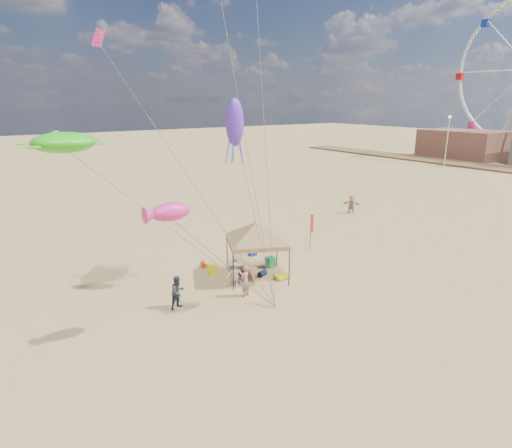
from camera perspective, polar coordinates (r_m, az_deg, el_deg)
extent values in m
plane|color=tan|center=(23.74, 4.23, -10.98)|extent=(280.00, 280.00, 0.00)
cylinder|color=black|center=(28.58, -3.79, -3.79)|extent=(0.07, 0.07, 2.21)
cylinder|color=black|center=(29.09, 2.73, -3.41)|extent=(0.07, 0.07, 2.21)
cylinder|color=black|center=(25.50, -2.95, -6.26)|extent=(0.07, 0.07, 2.21)
cylinder|color=black|center=(26.07, 4.34, -5.77)|extent=(0.07, 0.07, 2.21)
cube|color=#9C7245|center=(26.84, 0.09, -2.27)|extent=(4.54, 4.54, 0.27)
pyramid|color=#9C7245|center=(26.48, 0.09, 0.28)|extent=(6.08, 6.08, 1.11)
cylinder|color=black|center=(32.25, 7.09, -1.09)|extent=(0.04, 0.04, 2.73)
cube|color=red|center=(32.25, 7.29, 0.06)|extent=(0.38, 0.17, 1.37)
cube|color=#BC0F32|center=(27.61, -1.59, -6.52)|extent=(0.54, 0.38, 0.38)
cube|color=#131FA1|center=(31.25, -0.46, -3.79)|extent=(0.54, 0.38, 0.38)
cylinder|color=#0B1634|center=(27.73, 0.83, -6.43)|extent=(0.69, 0.54, 0.36)
cylinder|color=#F53B0D|center=(29.38, -6.85, -5.24)|extent=(0.54, 0.69, 0.36)
cube|color=#177F37|center=(29.15, 1.87, -4.95)|extent=(0.50, 0.50, 0.70)
cube|color=yellow|center=(27.95, -5.72, -5.96)|extent=(0.50, 0.50, 0.70)
cube|color=slate|center=(27.30, 3.30, -6.93)|extent=(0.34, 0.30, 0.28)
cube|color=gold|center=(27.33, 3.38, -6.76)|extent=(0.90, 0.50, 0.24)
imported|color=tan|center=(24.73, -1.42, -7.42)|extent=(0.79, 0.65, 1.85)
imported|color=#313744|center=(23.78, -10.11, -8.72)|extent=(1.04, 0.90, 1.81)
imported|color=silver|center=(25.95, -2.76, -6.48)|extent=(1.24, 0.96, 1.69)
imported|color=tan|center=(43.63, 12.30, 2.52)|extent=(1.41, 1.70, 1.83)
cube|color=#8C5947|center=(93.24, 25.36, 9.37)|extent=(10.00, 14.00, 5.20)
cylinder|color=silver|center=(80.81, 23.59, 9.80)|extent=(0.16, 0.16, 8.00)
sphere|color=#FFF2CC|center=(80.58, 23.90, 12.62)|extent=(0.50, 0.50, 0.50)
cube|color=red|center=(100.03, 24.99, 16.98)|extent=(1.12, 1.12, 1.31)
cube|color=#142DA5|center=(98.95, 27.69, 22.10)|extent=(1.12, 1.12, 1.31)
cube|color=#F2268C|center=(98.12, 26.30, 11.44)|extent=(1.12, 1.12, 1.31)
ellipsoid|color=#2FCD18|center=(23.79, -23.72, 9.67)|extent=(3.55, 3.08, 1.03)
ellipsoid|color=#F62D87|center=(19.51, -11.04, 1.58)|extent=(2.06, 1.43, 0.83)
ellipsoid|color=#6731D6|center=(24.20, -2.79, 13.08)|extent=(1.09, 1.09, 2.58)
cube|color=#EF22A1|center=(31.90, -19.82, 21.80)|extent=(1.13, 1.11, 1.00)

